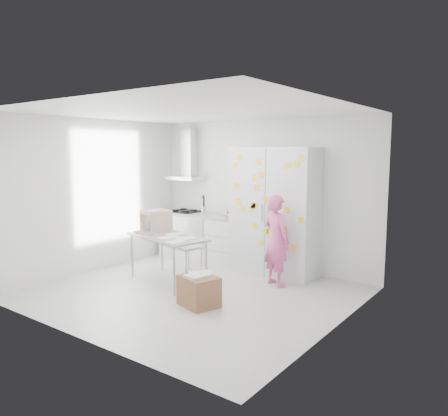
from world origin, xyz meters
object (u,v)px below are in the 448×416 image
Objects in this scene: desk at (160,228)px; chair at (191,242)px; cardboard_box at (199,290)px; person at (276,240)px.

desk reaches higher than chair.
chair reaches higher than cardboard_box.
person is at bearing 17.85° from chair.
cardboard_box is at bearing 97.28° from person.
person is at bearing 75.33° from cardboard_box.
desk is 0.67m from chair.
desk is (-1.78, -0.80, 0.13)m from person.
person reaches higher than chair.
person reaches higher than cardboard_box.
desk is at bearing 46.22° from person.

